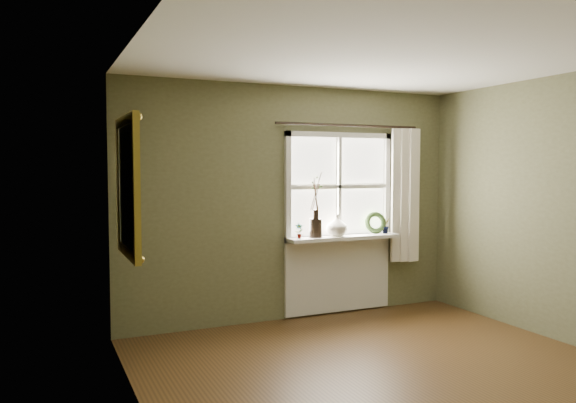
{
  "coord_description": "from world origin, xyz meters",
  "views": [
    {
      "loc": [
        -2.65,
        -3.42,
        1.7
      ],
      "look_at": [
        -0.4,
        1.55,
        1.37
      ],
      "focal_mm": 35.0,
      "sensor_mm": 36.0,
      "label": 1
    }
  ],
  "objects_px": {
    "cream_vase": "(337,225)",
    "gilt_mirror": "(127,186)",
    "dark_jug": "(316,228)",
    "wreath": "(375,225)"
  },
  "relations": [
    {
      "from": "cream_vase",
      "to": "gilt_mirror",
      "type": "relative_size",
      "value": 0.21
    },
    {
      "from": "dark_jug",
      "to": "cream_vase",
      "type": "relative_size",
      "value": 0.85
    },
    {
      "from": "wreath",
      "to": "gilt_mirror",
      "type": "bearing_deg",
      "value": -151.85
    },
    {
      "from": "gilt_mirror",
      "to": "wreath",
      "type": "bearing_deg",
      "value": 16.36
    },
    {
      "from": "wreath",
      "to": "gilt_mirror",
      "type": "height_order",
      "value": "gilt_mirror"
    },
    {
      "from": "cream_vase",
      "to": "wreath",
      "type": "relative_size",
      "value": 0.93
    },
    {
      "from": "dark_jug",
      "to": "wreath",
      "type": "height_order",
      "value": "wreath"
    },
    {
      "from": "dark_jug",
      "to": "wreath",
      "type": "xyz_separation_m",
      "value": [
        0.81,
        0.04,
        -0.01
      ]
    },
    {
      "from": "gilt_mirror",
      "to": "dark_jug",
      "type": "bearing_deg",
      "value": 21.07
    },
    {
      "from": "cream_vase",
      "to": "dark_jug",
      "type": "bearing_deg",
      "value": 180.0
    }
  ]
}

